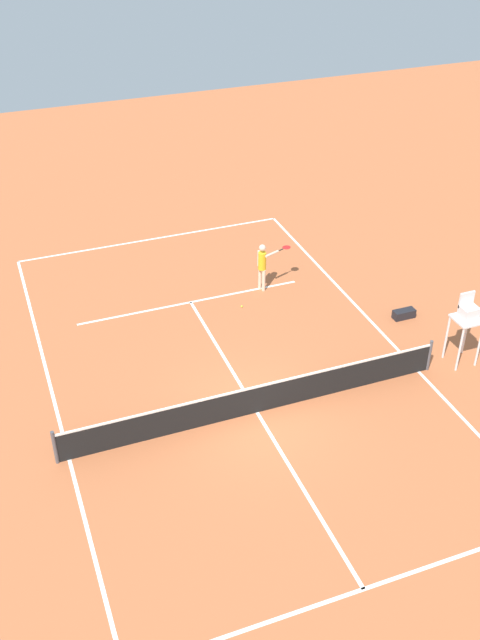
{
  "coord_description": "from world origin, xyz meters",
  "views": [
    {
      "loc": [
        6.06,
        14.64,
        13.76
      ],
      "look_at": [
        -0.8,
        -3.47,
        0.8
      ],
      "focal_mm": 41.1,
      "sensor_mm": 36.0,
      "label": 1
    }
  ],
  "objects_px": {
    "umpire_chair": "(467,318)",
    "player_serving": "(263,263)",
    "tennis_ball": "(242,306)",
    "equipment_bag": "(404,314)"
  },
  "relations": [
    {
      "from": "tennis_ball",
      "to": "equipment_bag",
      "type": "height_order",
      "value": "equipment_bag"
    },
    {
      "from": "tennis_ball",
      "to": "umpire_chair",
      "type": "bearing_deg",
      "value": 134.65
    },
    {
      "from": "umpire_chair",
      "to": "player_serving",
      "type": "bearing_deg",
      "value": -56.49
    },
    {
      "from": "tennis_ball",
      "to": "equipment_bag",
      "type": "bearing_deg",
      "value": 152.47
    },
    {
      "from": "tennis_ball",
      "to": "equipment_bag",
      "type": "distance_m",
      "value": 5.54
    },
    {
      "from": "player_serving",
      "to": "umpire_chair",
      "type": "xyz_separation_m",
      "value": [
        -4.08,
        6.16,
        0.52
      ]
    },
    {
      "from": "umpire_chair",
      "to": "equipment_bag",
      "type": "xyz_separation_m",
      "value": [
        0.32,
        -2.73,
        -1.46
      ]
    },
    {
      "from": "equipment_bag",
      "to": "player_serving",
      "type": "bearing_deg",
      "value": -42.35
    },
    {
      "from": "equipment_bag",
      "to": "umpire_chair",
      "type": "bearing_deg",
      "value": 96.59
    },
    {
      "from": "tennis_ball",
      "to": "player_serving",
      "type": "bearing_deg",
      "value": -142.72
    }
  ]
}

